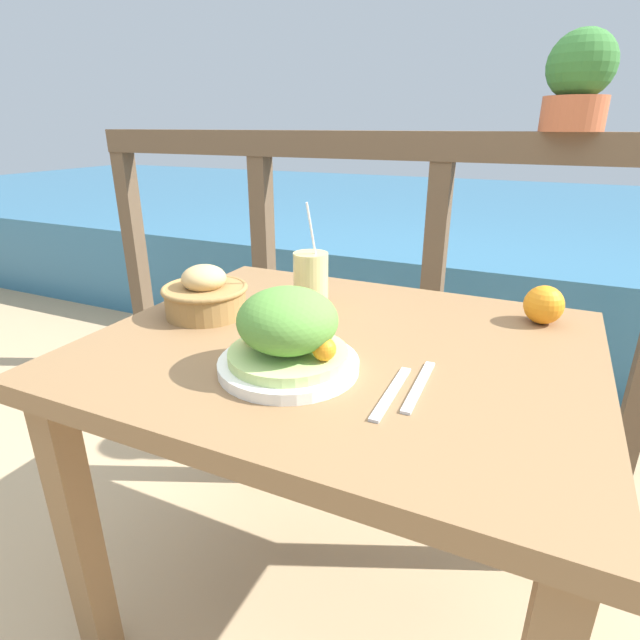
% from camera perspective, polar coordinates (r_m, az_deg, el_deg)
% --- Properties ---
extents(ground_plane, '(12.00, 12.00, 0.00)m').
position_cam_1_polar(ground_plane, '(1.43, 1.87, -29.55)').
color(ground_plane, tan).
extents(patio_table, '(0.96, 0.80, 0.72)m').
position_cam_1_polar(patio_table, '(1.04, 2.27, -7.83)').
color(patio_table, olive).
rests_on(patio_table, ground_plane).
extents(railing_fence, '(2.80, 0.08, 1.10)m').
position_cam_1_polar(railing_fence, '(1.75, 13.14, 8.87)').
color(railing_fence, brown).
rests_on(railing_fence, ground_plane).
extents(sea_backdrop, '(12.00, 4.00, 0.52)m').
position_cam_1_polar(sea_backdrop, '(4.28, 19.89, 8.70)').
color(sea_backdrop, teal).
rests_on(sea_backdrop, ground_plane).
extents(salad_plate, '(0.25, 0.25, 0.15)m').
position_cam_1_polar(salad_plate, '(0.85, -3.69, -1.84)').
color(salad_plate, white).
rests_on(salad_plate, patio_table).
extents(drink_glass, '(0.08, 0.08, 0.25)m').
position_cam_1_polar(drink_glass, '(1.14, -1.06, 4.50)').
color(drink_glass, '#DBCC7F').
rests_on(drink_glass, patio_table).
extents(bread_basket, '(0.19, 0.19, 0.11)m').
position_cam_1_polar(bread_basket, '(1.14, -12.98, 2.82)').
color(bread_basket, olive).
rests_on(bread_basket, patio_table).
extents(potted_plant, '(0.18, 0.18, 0.26)m').
position_cam_1_polar(potted_plant, '(1.68, 27.47, 23.11)').
color(potted_plant, '#B75B38').
rests_on(potted_plant, railing_fence).
extents(fork, '(0.02, 0.18, 0.00)m').
position_cam_1_polar(fork, '(0.81, 8.17, -8.22)').
color(fork, silver).
rests_on(fork, patio_table).
extents(knife, '(0.02, 0.18, 0.00)m').
position_cam_1_polar(knife, '(0.84, 11.25, -7.40)').
color(knife, silver).
rests_on(knife, patio_table).
extents(orange_near_basket, '(0.08, 0.08, 0.08)m').
position_cam_1_polar(orange_near_basket, '(1.16, 24.20, 1.60)').
color(orange_near_basket, orange).
rests_on(orange_near_basket, patio_table).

